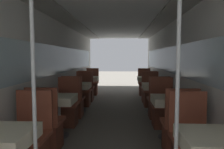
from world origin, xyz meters
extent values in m
cube|color=silver|center=(-1.35, 3.73, 1.11)|extent=(0.05, 10.26, 2.23)
cube|color=silver|center=(-1.34, 3.73, 1.34)|extent=(0.03, 9.44, 0.63)
cube|color=silver|center=(1.35, 3.73, 1.11)|extent=(0.05, 10.26, 2.23)
cube|color=silver|center=(1.34, 3.73, 1.34)|extent=(0.03, 9.44, 0.63)
cube|color=silver|center=(0.00, 3.73, 2.28)|extent=(2.70, 10.26, 0.04)
cube|color=#999993|center=(-1.11, 3.73, 2.24)|extent=(0.49, 9.85, 0.03)
cube|color=#999993|center=(1.11, 3.73, 2.24)|extent=(0.49, 9.85, 0.03)
cube|color=#93704C|center=(-0.98, 0.74, 0.71)|extent=(0.55, 0.55, 0.02)
cube|color=beige|center=(-0.98, 0.74, 0.66)|extent=(0.59, 0.59, 0.14)
cube|color=brown|center=(-0.98, 1.33, 0.44)|extent=(0.46, 0.46, 0.05)
cube|color=brown|center=(-0.98, 1.54, 0.73)|extent=(0.46, 0.04, 0.52)
cylinder|color=silver|center=(-0.64, 0.74, 1.11)|extent=(0.04, 0.04, 2.23)
cylinder|color=#4C4C51|center=(-0.98, 2.57, 0.01)|extent=(0.37, 0.37, 0.01)
cylinder|color=#B7B7BC|center=(-0.98, 2.57, 0.36)|extent=(0.08, 0.08, 0.69)
cube|color=#93704C|center=(-0.98, 2.57, 0.71)|extent=(0.55, 0.55, 0.02)
cube|color=beige|center=(-0.98, 2.57, 0.66)|extent=(0.59, 0.59, 0.14)
cube|color=brown|center=(-0.98, 1.98, 0.21)|extent=(0.39, 0.39, 0.42)
cube|color=brown|center=(-0.98, 1.98, 0.44)|extent=(0.46, 0.46, 0.05)
cube|color=brown|center=(-0.98, 1.77, 0.73)|extent=(0.46, 0.04, 0.52)
cube|color=brown|center=(-0.98, 3.16, 0.21)|extent=(0.39, 0.39, 0.42)
cube|color=brown|center=(-0.98, 3.16, 0.44)|extent=(0.46, 0.46, 0.05)
cube|color=brown|center=(-0.98, 3.38, 0.73)|extent=(0.46, 0.04, 0.52)
cylinder|color=#4C4C51|center=(-0.98, 4.41, 0.01)|extent=(0.37, 0.37, 0.01)
cylinder|color=#B7B7BC|center=(-0.98, 4.41, 0.36)|extent=(0.08, 0.08, 0.69)
cube|color=#93704C|center=(-0.98, 4.41, 0.71)|extent=(0.55, 0.55, 0.02)
cube|color=beige|center=(-0.98, 4.41, 0.66)|extent=(0.59, 0.59, 0.14)
cube|color=brown|center=(-0.98, 3.82, 0.21)|extent=(0.39, 0.39, 0.42)
cube|color=brown|center=(-0.98, 3.82, 0.44)|extent=(0.46, 0.46, 0.05)
cube|color=brown|center=(-0.98, 3.60, 0.73)|extent=(0.46, 0.04, 0.52)
cube|color=brown|center=(-0.98, 5.00, 0.21)|extent=(0.39, 0.39, 0.42)
cube|color=brown|center=(-0.98, 5.00, 0.44)|extent=(0.46, 0.46, 0.05)
cube|color=brown|center=(-0.98, 5.21, 0.73)|extent=(0.46, 0.04, 0.52)
cylinder|color=#4C4C51|center=(-0.98, 6.24, 0.01)|extent=(0.37, 0.37, 0.01)
cylinder|color=#B7B7BC|center=(-0.98, 6.24, 0.36)|extent=(0.08, 0.08, 0.69)
cube|color=#93704C|center=(-0.98, 6.24, 0.71)|extent=(0.55, 0.55, 0.02)
cube|color=beige|center=(-0.98, 6.24, 0.66)|extent=(0.59, 0.59, 0.14)
cube|color=brown|center=(-0.98, 5.65, 0.21)|extent=(0.39, 0.39, 0.42)
cube|color=brown|center=(-0.98, 5.65, 0.44)|extent=(0.46, 0.46, 0.05)
cube|color=brown|center=(-0.98, 5.44, 0.73)|extent=(0.46, 0.04, 0.52)
cube|color=brown|center=(-0.98, 6.83, 0.21)|extent=(0.39, 0.39, 0.42)
cube|color=brown|center=(-0.98, 6.83, 0.44)|extent=(0.46, 0.46, 0.05)
cube|color=brown|center=(-0.98, 7.04, 0.73)|extent=(0.46, 0.04, 0.52)
cube|color=#93704C|center=(0.98, 0.74, 0.71)|extent=(0.55, 0.55, 0.02)
cube|color=beige|center=(0.98, 0.74, 0.66)|extent=(0.59, 0.59, 0.14)
cube|color=brown|center=(0.98, 1.33, 0.44)|extent=(0.46, 0.46, 0.05)
cube|color=brown|center=(0.98, 1.54, 0.73)|extent=(0.46, 0.04, 0.52)
cylinder|color=silver|center=(0.64, 0.74, 1.11)|extent=(0.04, 0.04, 2.23)
cylinder|color=#4C4C51|center=(0.98, 2.57, 0.01)|extent=(0.37, 0.37, 0.01)
cylinder|color=#B7B7BC|center=(0.98, 2.57, 0.36)|extent=(0.08, 0.08, 0.69)
cube|color=#93704C|center=(0.98, 2.57, 0.71)|extent=(0.55, 0.55, 0.02)
cube|color=beige|center=(0.98, 2.57, 0.66)|extent=(0.59, 0.59, 0.14)
cube|color=brown|center=(0.98, 1.98, 0.21)|extent=(0.39, 0.39, 0.42)
cube|color=brown|center=(0.98, 1.98, 0.44)|extent=(0.46, 0.46, 0.05)
cube|color=brown|center=(0.98, 1.77, 0.73)|extent=(0.46, 0.04, 0.52)
cube|color=brown|center=(0.98, 3.16, 0.21)|extent=(0.39, 0.39, 0.42)
cube|color=brown|center=(0.98, 3.16, 0.44)|extent=(0.46, 0.46, 0.05)
cube|color=brown|center=(0.98, 3.38, 0.73)|extent=(0.46, 0.04, 0.52)
cylinder|color=#4C4C51|center=(0.98, 4.41, 0.01)|extent=(0.37, 0.37, 0.01)
cylinder|color=#B7B7BC|center=(0.98, 4.41, 0.36)|extent=(0.08, 0.08, 0.69)
cube|color=#93704C|center=(0.98, 4.41, 0.71)|extent=(0.55, 0.55, 0.02)
cube|color=beige|center=(0.98, 4.41, 0.66)|extent=(0.59, 0.59, 0.14)
cube|color=brown|center=(0.98, 3.82, 0.21)|extent=(0.39, 0.39, 0.42)
cube|color=brown|center=(0.98, 3.82, 0.44)|extent=(0.46, 0.46, 0.05)
cube|color=brown|center=(0.98, 3.60, 0.73)|extent=(0.46, 0.04, 0.52)
cube|color=brown|center=(0.98, 5.00, 0.21)|extent=(0.39, 0.39, 0.42)
cube|color=brown|center=(0.98, 5.00, 0.44)|extent=(0.46, 0.46, 0.05)
cube|color=brown|center=(0.98, 5.21, 0.73)|extent=(0.46, 0.04, 0.52)
cylinder|color=#4C4C51|center=(0.98, 6.24, 0.01)|extent=(0.37, 0.37, 0.01)
cylinder|color=#B7B7BC|center=(0.98, 6.24, 0.36)|extent=(0.08, 0.08, 0.69)
cube|color=#93704C|center=(0.98, 6.24, 0.71)|extent=(0.55, 0.55, 0.02)
cube|color=beige|center=(0.98, 6.24, 0.66)|extent=(0.59, 0.59, 0.14)
cube|color=brown|center=(0.98, 5.65, 0.21)|extent=(0.39, 0.39, 0.42)
cube|color=brown|center=(0.98, 5.65, 0.44)|extent=(0.46, 0.46, 0.05)
cube|color=brown|center=(0.98, 5.44, 0.73)|extent=(0.46, 0.04, 0.52)
cube|color=brown|center=(0.98, 6.83, 0.21)|extent=(0.39, 0.39, 0.42)
cube|color=brown|center=(0.98, 6.83, 0.44)|extent=(0.46, 0.46, 0.05)
cube|color=brown|center=(0.98, 7.04, 0.73)|extent=(0.46, 0.04, 0.52)
camera|label=1|loc=(0.16, -1.18, 1.41)|focal=35.00mm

